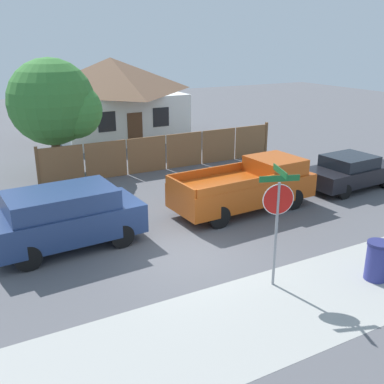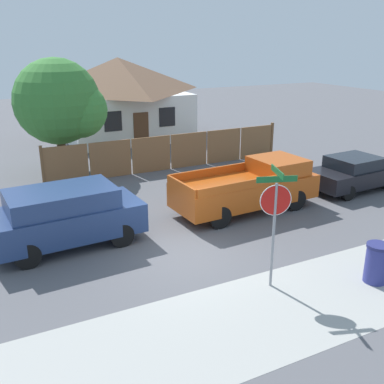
{
  "view_description": "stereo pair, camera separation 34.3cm",
  "coord_description": "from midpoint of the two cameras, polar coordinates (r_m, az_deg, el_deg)",
  "views": [
    {
      "loc": [
        -5.46,
        -10.54,
        5.99
      ],
      "look_at": [
        0.62,
        0.68,
        1.6
      ],
      "focal_mm": 42.0,
      "sensor_mm": 36.0,
      "label": 1
    },
    {
      "loc": [
        -5.16,
        -10.7,
        5.99
      ],
      "look_at": [
        0.62,
        0.68,
        1.6
      ],
      "focal_mm": 42.0,
      "sensor_mm": 36.0,
      "label": 2
    }
  ],
  "objects": [
    {
      "name": "red_suv",
      "position": [
        13.87,
        -16.47,
        -2.99
      ],
      "size": [
        4.51,
        2.23,
        1.81
      ],
      "rotation": [
        0.0,
        0.0,
        0.05
      ],
      "color": "navy",
      "rests_on": "ground"
    },
    {
      "name": "orange_pickup",
      "position": [
        16.4,
        6.49,
        0.75
      ],
      "size": [
        5.43,
        2.26,
        1.79
      ],
      "rotation": [
        0.0,
        0.0,
        0.05
      ],
      "color": "#B74C14",
      "rests_on": "ground"
    },
    {
      "name": "ground_plane",
      "position": [
        13.3,
        -1.72,
        -7.8
      ],
      "size": [
        80.0,
        80.0,
        0.0
      ],
      "primitive_type": "plane",
      "color": "#56565B"
    },
    {
      "name": "stop_sign",
      "position": [
        11.0,
        9.95,
        -1.95
      ],
      "size": [
        0.95,
        0.86,
        3.1
      ],
      "rotation": [
        0.0,
        0.0,
        -0.34
      ],
      "color": "gray",
      "rests_on": "ground"
    },
    {
      "name": "wooden_fence",
      "position": [
        21.51,
        -3.77,
        5.06
      ],
      "size": [
        11.95,
        0.12,
        1.76
      ],
      "color": "brown",
      "rests_on": "ground"
    },
    {
      "name": "oak_tree",
      "position": [
        21.28,
        -17.3,
        10.62
      ],
      "size": [
        4.04,
        3.85,
        5.22
      ],
      "color": "brown",
      "rests_on": "ground"
    },
    {
      "name": "parked_sedan",
      "position": [
        19.79,
        19.01,
        2.49
      ],
      "size": [
        4.28,
        2.06,
        1.42
      ],
      "rotation": [
        0.0,
        0.0,
        0.05
      ],
      "color": "black",
      "rests_on": "ground"
    },
    {
      "name": "house",
      "position": [
        29.27,
        -10.44,
        11.88
      ],
      "size": [
        7.85,
        8.0,
        4.87
      ],
      "color": "white",
      "rests_on": "ground"
    },
    {
      "name": "sidewalk_strip",
      "position": [
        10.64,
        7.4,
        -15.42
      ],
      "size": [
        36.0,
        3.2,
        0.01
      ],
      "color": "#A3A39E",
      "rests_on": "ground"
    },
    {
      "name": "trash_bin",
      "position": [
        12.61,
        21.72,
        -8.1
      ],
      "size": [
        0.61,
        0.61,
        1.06
      ],
      "color": "navy",
      "rests_on": "ground"
    }
  ]
}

